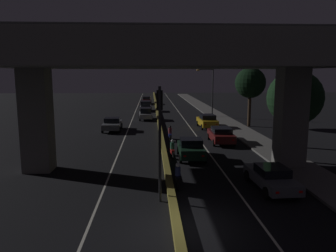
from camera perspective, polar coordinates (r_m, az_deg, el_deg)
ground_plane at (r=14.29m, az=1.46°, el=-17.35°), size 200.00×200.00×0.00m
lane_line_left_inner at (r=48.26m, az=-6.15°, el=1.41°), size 0.12×126.00×0.00m
lane_line_right_inner at (r=48.42m, az=2.60°, el=1.48°), size 0.12×126.00×0.00m
median_divider at (r=48.17m, az=-1.77°, el=1.66°), size 0.39×126.00×0.36m
sidewalk_right at (r=42.44m, az=10.65°, el=0.37°), size 2.99×126.00×0.16m
elevated_overpass at (r=21.59m, az=-0.30°, el=11.80°), size 22.31×11.10×9.55m
traffic_light_left_of_median at (r=15.99m, az=-1.45°, el=0.25°), size 0.30×0.49×5.78m
street_lamp at (r=48.84m, az=7.33°, el=6.57°), size 2.58×0.32×7.17m
car_grey_lead at (r=19.24m, az=17.53°, el=-8.49°), size 2.01×4.52×1.34m
car_dark_green_second at (r=24.95m, az=4.03°, el=-3.92°), size 2.04×4.14×1.55m
car_dark_red_third at (r=30.87m, az=9.20°, el=-1.50°), size 2.09×4.56×1.48m
car_taxi_yellow_fourth at (r=39.29m, az=6.85°, el=0.89°), size 2.12×4.44×1.62m
car_grey_lead_oncoming at (r=37.62m, az=-9.68°, el=0.34°), size 2.12×4.54×1.47m
car_silver_second_oncoming at (r=46.18m, az=-3.94°, el=2.18°), size 1.98×4.06×1.68m
car_white_third_oncoming at (r=57.06m, az=-3.90°, el=3.56°), size 2.04×4.15×1.76m
car_dark_red_fourth_oncoming at (r=70.56m, az=-3.71°, el=4.54°), size 1.95×4.73×1.64m
motorcycle_black_filtering_near at (r=18.73m, az=1.71°, el=-8.84°), size 0.34×1.83×1.41m
motorcycle_red_filtering_mid at (r=25.21m, az=0.77°, el=-4.15°), size 0.34×1.73×1.40m
motorcycle_blue_filtering_far at (r=31.62m, az=0.36°, el=-1.43°), size 0.32×1.94×1.45m
pedestrian_on_sidewalk at (r=25.84m, az=21.63°, el=-3.58°), size 0.35×0.35×1.68m
roadside_tree_kerbside_near at (r=30.36m, az=21.22°, el=4.58°), size 4.75×4.75×6.71m
roadside_tree_kerbside_mid at (r=40.96m, az=14.15°, el=7.25°), size 3.68×3.68×7.16m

